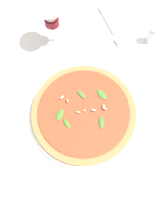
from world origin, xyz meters
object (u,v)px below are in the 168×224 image
pizza_arugula_main (84,113)px  fork (111,28)px  wine_glass (51,17)px  shaker_pepper (152,35)px

pizza_arugula_main → fork: size_ratio=1.57×
pizza_arugula_main → wine_glass: bearing=-174.5°
wine_glass → pizza_arugula_main: bearing=5.5°
shaker_pepper → wine_glass: bearing=-104.8°
wine_glass → shaker_pepper: (0.09, 0.34, -0.09)m
fork → shaker_pepper: 0.15m
fork → shaker_pepper: bearing=48.0°
wine_glass → fork: 0.24m
fork → pizza_arugula_main: bearing=-39.6°
shaker_pepper → pizza_arugula_main: bearing=-54.7°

